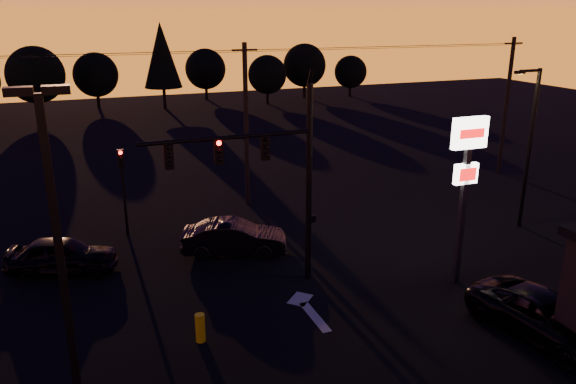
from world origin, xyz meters
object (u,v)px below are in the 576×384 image
object	(u,v)px
car_left	(62,255)
parking_lot_light	(61,262)
secondary_signal	(123,180)
bollard	(200,328)
streetlight	(529,142)
car_mid	(234,238)
suv_parked	(546,316)
pylon_sign	(467,166)
traffic_signal_mast	(271,167)

from	to	relation	value
car_left	parking_lot_light	bearing A→B (deg)	-160.90
secondary_signal	bollard	bearing A→B (deg)	-83.01
bollard	car_left	distance (m)	8.39
streetlight	bollard	world-z (taller)	streetlight
parking_lot_light	car_left	size ratio (longest dim) A/B	2.02
bollard	car_mid	size ratio (longest dim) A/B	0.21
streetlight	suv_parked	world-z (taller)	streetlight
parking_lot_light	bollard	bearing A→B (deg)	46.20
pylon_sign	bollard	bearing A→B (deg)	-177.09
secondary_signal	suv_parked	xyz separation A→B (m)	(12.28, -14.43, -2.12)
suv_parked	streetlight	bearing A→B (deg)	41.82
traffic_signal_mast	car_left	size ratio (longest dim) A/B	1.90
parking_lot_light	streetlight	world-z (taller)	parking_lot_light
secondary_signal	car_mid	world-z (taller)	secondary_signal
car_left	suv_parked	bearing A→B (deg)	-109.39
streetlight	car_left	distance (m)	22.33
parking_lot_light	car_left	distance (m)	12.07
car_mid	pylon_sign	bearing A→B (deg)	-108.72
car_left	suv_parked	size ratio (longest dim) A/B	0.84
traffic_signal_mast	pylon_sign	size ratio (longest dim) A/B	1.26
pylon_sign	secondary_signal	bearing A→B (deg)	140.23
parking_lot_light	streetlight	distance (m)	23.05
parking_lot_light	car_mid	bearing A→B (deg)	56.81
pylon_sign	car_mid	bearing A→B (deg)	142.15
traffic_signal_mast	bollard	bearing A→B (deg)	-139.91
secondary_signal	pylon_sign	distance (m)	15.75
streetlight	pylon_sign	bearing A→B (deg)	-149.92
car_left	secondary_signal	bearing A→B (deg)	-25.12
secondary_signal	bollard	xyz separation A→B (m)	(1.29, -10.53, -2.36)
traffic_signal_mast	streetlight	distance (m)	14.10
car_mid	traffic_signal_mast	bearing A→B (deg)	-151.61
secondary_signal	car_left	size ratio (longest dim) A/B	0.96
suv_parked	parking_lot_light	bearing A→B (deg)	170.16
bollard	suv_parked	xyz separation A→B (m)	(10.99, -3.90, 0.25)
car_mid	bollard	bearing A→B (deg)	174.02
traffic_signal_mast	bollard	world-z (taller)	traffic_signal_mast
bollard	car_mid	bearing A→B (deg)	64.89
car_mid	suv_parked	bearing A→B (deg)	-123.50
suv_parked	bollard	bearing A→B (deg)	150.40
parking_lot_light	streetlight	size ratio (longest dim) A/B	1.14
suv_parked	pylon_sign	bearing A→B (deg)	83.54
bollard	car_mid	distance (m)	7.18
streetlight	car_mid	bearing A→B (deg)	172.37
traffic_signal_mast	secondary_signal	size ratio (longest dim) A/B	1.97
parking_lot_light	secondary_signal	bearing A→B (deg)	80.21
secondary_signal	parking_lot_light	bearing A→B (deg)	-99.79
parking_lot_light	bollard	xyz separation A→B (m)	(3.79, 3.95, -4.77)
secondary_signal	streetlight	bearing A→B (deg)	-17.56
bollard	car_left	size ratio (longest dim) A/B	0.22
pylon_sign	suv_parked	size ratio (longest dim) A/B	1.27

